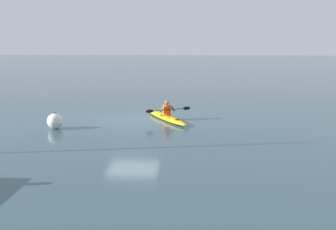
# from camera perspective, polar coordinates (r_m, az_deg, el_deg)

# --- Properties ---
(ground_plane) EXTENTS (160.00, 160.00, 0.00)m
(ground_plane) POSITION_cam_1_polar(r_m,az_deg,el_deg) (19.78, -5.07, -0.73)
(ground_plane) COLOR #334C56
(kayak) EXTENTS (2.56, 3.99, 0.24)m
(kayak) POSITION_cam_1_polar(r_m,az_deg,el_deg) (19.82, -0.33, -0.30)
(kayak) COLOR #EAB214
(kayak) RESTS_ON ground
(kayaker) EXTENTS (2.10, 1.18, 0.73)m
(kayaker) POSITION_cam_1_polar(r_m,az_deg,el_deg) (19.62, -0.15, 0.83)
(kayaker) COLOR #E04C14
(kayaker) RESTS_ON kayak
(mooring_buoy_orange_mid) EXTENTS (0.70, 0.70, 0.74)m
(mooring_buoy_orange_mid) POSITION_cam_1_polar(r_m,az_deg,el_deg) (18.44, -15.70, -0.83)
(mooring_buoy_orange_mid) COLOR silver
(mooring_buoy_orange_mid) RESTS_ON ground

